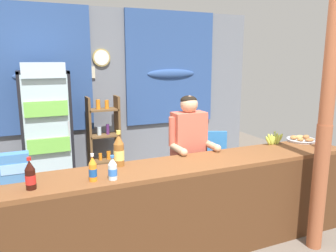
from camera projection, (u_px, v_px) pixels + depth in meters
The scene contains 16 objects.
ground_plane at pixel (150, 217), 4.00m from camera, with size 7.76×7.76×0.00m, color #665B51.
back_wall_curtained at pixel (110, 90), 5.37m from camera, with size 5.12×0.22×2.67m.
stall_counter at pixel (195, 202), 3.09m from camera, with size 3.54×0.54×0.92m.
timber_post at pixel (325, 130), 3.14m from camera, with size 0.17×0.14×2.54m.
drink_fridge at pixel (46, 123), 4.59m from camera, with size 0.66×0.61×1.84m.
bottle_shelf_rack at pixel (104, 138), 5.07m from camera, with size 0.48×0.28×1.33m.
plastic_lawn_chair at pixel (211, 153), 4.95m from camera, with size 0.58×0.58×0.86m.
shopkeeper at pixel (189, 147), 3.64m from camera, with size 0.47×0.42×1.50m.
soda_bottle_iced_tea at pixel (119, 151), 2.99m from camera, with size 0.10×0.10×0.33m.
soda_bottle_orange_soda at pixel (93, 169), 2.62m from camera, with size 0.06×0.06×0.23m.
soda_bottle_cola at pixel (30, 176), 2.46m from camera, with size 0.08×0.08×0.25m.
soda_bottle_grape_soda at pixel (322, 138), 3.61m from camera, with size 0.08×0.08×0.26m.
soda_bottle_water at pixel (113, 169), 2.66m from camera, with size 0.07×0.07×0.20m.
snack_box_biscuit at pixel (15, 167), 2.62m from camera, with size 0.22×0.11×0.23m.
pastry_tray at pixel (301, 139), 3.92m from camera, with size 0.34×0.34×0.07m.
banana_bunch at pixel (274, 139), 3.77m from camera, with size 0.27×0.05×0.16m.
Camera 1 is at (-1.29, -2.28, 1.88)m, focal length 35.27 mm.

